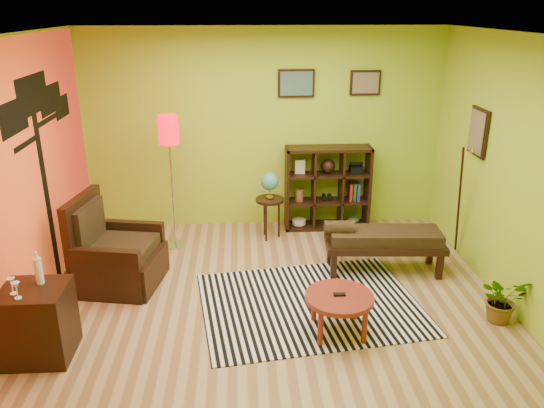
{
  "coord_description": "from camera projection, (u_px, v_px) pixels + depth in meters",
  "views": [
    {
      "loc": [
        -0.32,
        -5.06,
        3.05
      ],
      "look_at": [
        -0.0,
        0.24,
        1.05
      ],
      "focal_mm": 35.0,
      "sensor_mm": 36.0,
      "label": 1
    }
  ],
  "objects": [
    {
      "name": "ground",
      "position": [
        273.0,
        301.0,
        5.82
      ],
      "size": [
        5.0,
        5.0,
        0.0
      ],
      "primitive_type": "plane",
      "color": "tan",
      "rests_on": "ground"
    },
    {
      "name": "room_shell",
      "position": [
        264.0,
        141.0,
        5.19
      ],
      "size": [
        5.04,
        4.54,
        2.82
      ],
      "color": "#9AC227",
      "rests_on": "ground"
    },
    {
      "name": "zebra_rug",
      "position": [
        310.0,
        304.0,
        5.76
      ],
      "size": [
        2.54,
        2.08,
        0.01
      ],
      "primitive_type": "cube",
      "rotation": [
        0.0,
        0.0,
        0.14
      ],
      "color": "silver",
      "rests_on": "ground"
    },
    {
      "name": "coffee_table",
      "position": [
        339.0,
        300.0,
        5.15
      ],
      "size": [
        0.67,
        0.67,
        0.43
      ],
      "color": "maroon",
      "rests_on": "ground"
    },
    {
      "name": "armchair",
      "position": [
        115.0,
        258.0,
        6.08
      ],
      "size": [
        1.02,
        1.01,
        1.06
      ],
      "color": "black",
      "rests_on": "ground"
    },
    {
      "name": "side_cabinet",
      "position": [
        37.0,
        322.0,
        4.8
      ],
      "size": [
        0.59,
        0.53,
        1.01
      ],
      "color": "black",
      "rests_on": "ground"
    },
    {
      "name": "floor_lamp",
      "position": [
        169.0,
        142.0,
        6.63
      ],
      "size": [
        0.27,
        0.27,
        1.78
      ],
      "color": "silver",
      "rests_on": "ground"
    },
    {
      "name": "globe_table",
      "position": [
        270.0,
        189.0,
        7.15
      ],
      "size": [
        0.39,
        0.39,
        0.94
      ],
      "color": "black",
      "rests_on": "ground"
    },
    {
      "name": "cube_shelf",
      "position": [
        328.0,
        188.0,
        7.56
      ],
      "size": [
        1.2,
        0.35,
        1.2
      ],
      "color": "black",
      "rests_on": "ground"
    },
    {
      "name": "bench",
      "position": [
        381.0,
        239.0,
        6.34
      ],
      "size": [
        1.45,
        0.59,
        0.65
      ],
      "color": "black",
      "rests_on": "ground"
    },
    {
      "name": "potted_plant",
      "position": [
        501.0,
        304.0,
        5.4
      ],
      "size": [
        0.52,
        0.56,
        0.39
      ],
      "primitive_type": "imported",
      "rotation": [
        0.0,
        0.0,
        0.17
      ],
      "color": "#26661E",
      "rests_on": "ground"
    }
  ]
}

